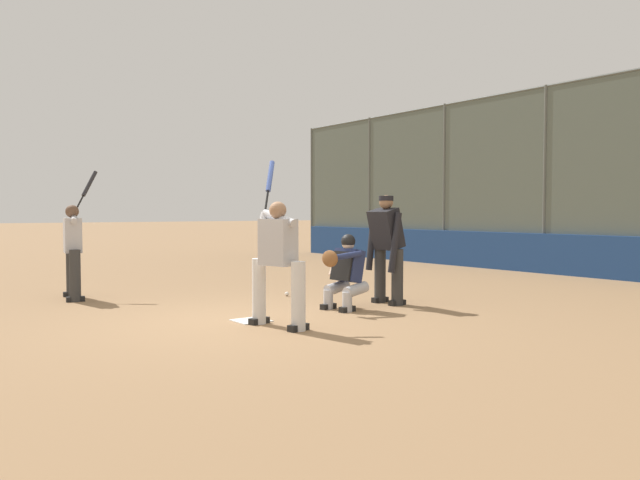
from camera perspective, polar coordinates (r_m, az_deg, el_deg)
ground_plane at (r=8.33m, az=-6.31°, el=-7.37°), size 160.00×160.00×0.00m
home_plate_marker at (r=8.33m, az=-6.31°, el=-7.33°), size 0.43×0.43×0.01m
backstop_fence at (r=14.81m, az=24.93°, el=5.64°), size 21.99×0.08×4.40m
padding_wall at (r=14.73m, az=24.61°, el=-1.44°), size 21.47×0.18×0.93m
batter_at_plate at (r=7.77m, az=-3.89°, el=-1.74°), size 1.08×0.56×2.13m
catcher_behind_plate at (r=9.19m, az=2.27°, el=-2.81°), size 0.62×0.72×1.11m
umpire_home at (r=9.75m, az=6.10°, el=-0.52°), size 0.69×0.41×1.70m
batter_on_deck at (r=11.06m, az=-21.64°, el=-0.66°), size 0.93×0.78×2.16m
fielding_glove_on_dirt at (r=16.56m, az=2.59°, el=-2.22°), size 0.30×0.23×0.11m
baseball_loose at (r=10.70m, az=-3.05°, el=-4.94°), size 0.07×0.07×0.07m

